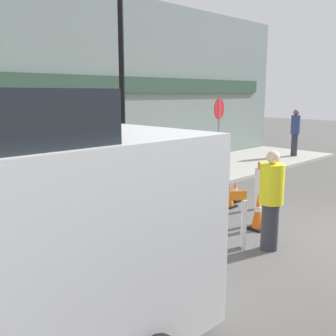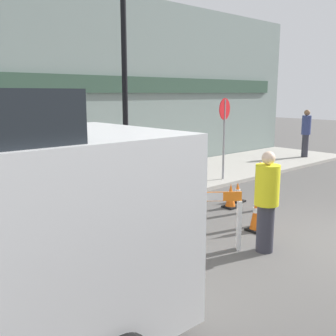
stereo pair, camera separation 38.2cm
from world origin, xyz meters
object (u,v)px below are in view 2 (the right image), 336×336
(person_worker, at_px, (267,199))
(stop_sign, at_px, (224,126))
(person_pedestrian, at_px, (306,132))
(streetlamp_post, at_px, (124,49))

(person_worker, bearing_deg, stop_sign, -37.28)
(person_worker, bearing_deg, person_pedestrian, -59.63)
(person_worker, xyz_separation_m, person_pedestrian, (8.81, 4.20, 0.21))
(streetlamp_post, distance_m, stop_sign, 3.64)
(streetlamp_post, xyz_separation_m, person_pedestrian, (8.51, 0.01, -2.45))
(streetlamp_post, xyz_separation_m, person_worker, (-0.30, -4.20, -2.67))
(streetlamp_post, height_order, person_pedestrian, streetlamp_post)
(streetlamp_post, relative_size, person_worker, 3.25)
(streetlamp_post, height_order, stop_sign, streetlamp_post)
(person_pedestrian, bearing_deg, streetlamp_post, -15.42)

